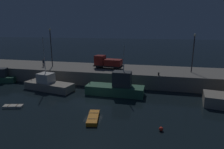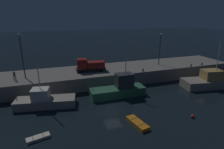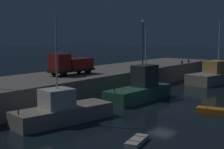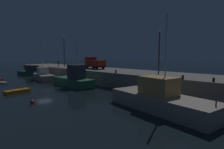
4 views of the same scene
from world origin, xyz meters
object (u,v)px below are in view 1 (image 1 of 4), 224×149
(utility_truck, at_px, (107,62))
(fishing_boat_white, at_px, (117,87))
(lamp_post_west, at_px, (51,45))
(fishing_boat_orange, at_px, (49,84))
(dockworker, at_px, (43,62))
(mooring_buoy_near, at_px, (161,129))
(dinghy_orange_near, at_px, (13,106))
(bollard_central, at_px, (159,74))
(rowboat_white_mid, at_px, (93,118))
(lamp_post_east, at_px, (193,50))

(utility_truck, bearing_deg, fishing_boat_white, -65.96)
(lamp_post_west, xyz_separation_m, utility_truck, (12.17, 0.46, -3.42))
(fishing_boat_orange, distance_m, utility_truck, 12.33)
(lamp_post_west, height_order, utility_truck, lamp_post_west)
(dockworker, bearing_deg, mooring_buoy_near, -34.86)
(fishing_boat_orange, distance_m, dinghy_orange_near, 8.37)
(dinghy_orange_near, bearing_deg, mooring_buoy_near, -5.81)
(mooring_buoy_near, bearing_deg, bollard_central, 90.57)
(fishing_boat_orange, xyz_separation_m, dinghy_orange_near, (-0.77, -8.29, -0.83))
(fishing_boat_orange, relative_size, lamp_post_west, 1.17)
(lamp_post_west, relative_size, dockworker, 4.68)
(dockworker, bearing_deg, dinghy_orange_near, -74.95)
(mooring_buoy_near, xyz_separation_m, dockworker, (-24.16, 16.83, 3.42))
(fishing_boat_white, relative_size, mooring_buoy_near, 20.36)
(rowboat_white_mid, height_order, utility_truck, utility_truck)
(fishing_boat_orange, relative_size, bollard_central, 18.55)
(fishing_boat_orange, relative_size, dinghy_orange_near, 3.44)
(fishing_boat_white, height_order, utility_truck, fishing_boat_white)
(dinghy_orange_near, distance_m, lamp_post_east, 31.49)
(lamp_post_west, bearing_deg, bollard_central, -8.35)
(utility_truck, height_order, bollard_central, utility_truck)
(rowboat_white_mid, relative_size, utility_truck, 0.62)
(dockworker, bearing_deg, utility_truck, 5.82)
(fishing_boat_orange, xyz_separation_m, bollard_central, (19.27, 4.13, 1.93))
(dockworker, height_order, bollard_central, dockworker)
(dinghy_orange_near, distance_m, dockworker, 15.69)
(fishing_boat_orange, height_order, dinghy_orange_near, fishing_boat_orange)
(mooring_buoy_near, distance_m, dockworker, 29.64)
(fishing_boat_white, distance_m, dockworker, 18.56)
(fishing_boat_white, distance_m, lamp_post_west, 18.37)
(fishing_boat_orange, distance_m, bollard_central, 19.80)
(fishing_boat_orange, relative_size, mooring_buoy_near, 19.86)
(lamp_post_west, relative_size, utility_truck, 1.32)
(fishing_boat_orange, xyz_separation_m, lamp_post_east, (25.36, 7.92, 5.91))
(lamp_post_west, xyz_separation_m, dockworker, (-1.57, -0.94, -3.73))
(dinghy_orange_near, height_order, utility_truck, utility_truck)
(fishing_boat_white, relative_size, dockworker, 5.61)
(fishing_boat_white, distance_m, rowboat_white_mid, 9.53)
(mooring_buoy_near, xyz_separation_m, bollard_central, (-0.14, 14.48, 2.69))
(rowboat_white_mid, distance_m, dockworker, 22.87)
(lamp_post_east, height_order, bollard_central, lamp_post_east)
(fishing_boat_orange, xyz_separation_m, rowboat_white_mid, (11.37, -9.38, -0.75))
(utility_truck, height_order, dockworker, utility_truck)
(rowboat_white_mid, xyz_separation_m, lamp_post_west, (-14.54, 16.80, 7.15))
(lamp_post_west, height_order, dockworker, lamp_post_west)
(fishing_boat_white, relative_size, rowboat_white_mid, 2.55)
(lamp_post_west, height_order, bollard_central, lamp_post_west)
(fishing_boat_white, bearing_deg, dockworker, 159.49)
(dockworker, bearing_deg, fishing_boat_white, -20.51)
(dinghy_orange_near, xyz_separation_m, dockworker, (-3.97, 14.78, 3.49))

